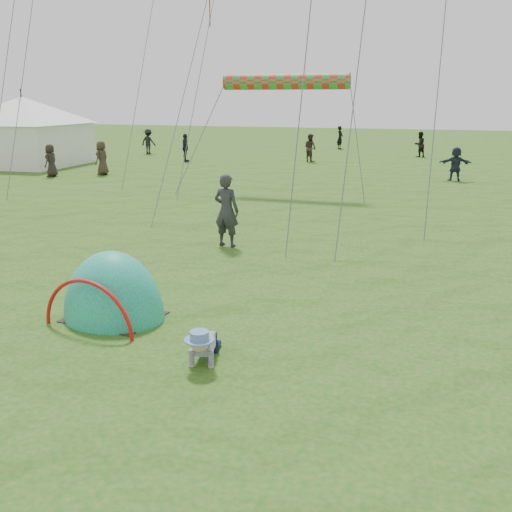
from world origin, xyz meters
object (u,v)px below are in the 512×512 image
(crawling_toddler, at_px, (203,344))
(standing_adult, at_px, (226,211))
(event_marquee, at_px, (24,129))
(popup_tent, at_px, (115,317))

(crawling_toddler, relative_size, standing_adult, 0.41)
(standing_adult, bearing_deg, event_marquee, -30.49)
(crawling_toddler, distance_m, event_marquee, 29.20)
(crawling_toddler, height_order, event_marquee, event_marquee)
(popup_tent, relative_size, standing_adult, 1.27)
(crawling_toddler, xyz_separation_m, popup_tent, (-2.26, 1.17, -0.30))
(crawling_toddler, bearing_deg, standing_adult, 97.51)
(popup_tent, bearing_deg, event_marquee, 138.64)
(popup_tent, xyz_separation_m, event_marquee, (-18.08, 19.71, 2.11))
(crawling_toddler, distance_m, standing_adult, 7.02)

